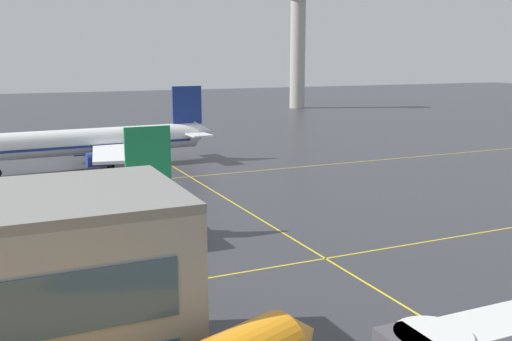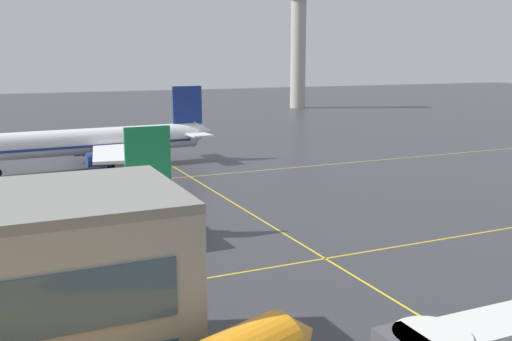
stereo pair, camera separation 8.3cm
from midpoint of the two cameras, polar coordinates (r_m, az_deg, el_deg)
The scene contains 3 objects.
airliner_third_row at distance 93.21m, azimuth -15.79°, elevation 2.82°, with size 40.44×34.86×12.58m.
taxiway_markings at distance 50.63m, azimuth 6.91°, elevation -8.73°, with size 151.99×126.31×0.01m.
control_tower at distance 200.30m, azimuth 4.20°, elevation 13.26°, with size 8.82×8.82×42.65m.
Camera 1 is at (-25.05, -4.23, 17.19)m, focal length 39.99 mm.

